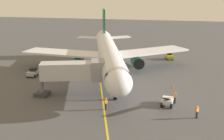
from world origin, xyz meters
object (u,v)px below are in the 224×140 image
object	(u,v)px
airplane	(108,53)
jet_bridge	(78,71)
belt_loader_starboard_side	(167,101)
safety_cone_nose_right	(173,86)
tug_portside	(169,56)
tug_near_nose	(33,73)
ground_crew_wing_walker	(106,104)
ground_crew_marshaller	(197,112)
ground_crew_loader	(175,97)

from	to	relation	value
airplane	jet_bridge	bearing A→B (deg)	82.40
belt_loader_starboard_side	safety_cone_nose_right	xyz separation A→B (m)	(-0.60, -7.73, -0.44)
airplane	safety_cone_nose_right	bearing A→B (deg)	154.47
jet_bridge	tug_portside	distance (m)	30.19
jet_bridge	belt_loader_starboard_side	world-z (taller)	jet_bridge
tug_near_nose	belt_loader_starboard_side	size ratio (longest dim) A/B	0.51
ground_crew_wing_walker	tug_near_nose	distance (m)	20.86
ground_crew_marshaller	airplane	bearing A→B (deg)	-47.35
ground_crew_wing_walker	tug_near_nose	size ratio (longest dim) A/B	0.72
jet_bridge	tug_near_nose	bearing A→B (deg)	-31.39
tug_portside	ground_crew_marshaller	bearing A→B (deg)	97.82
ground_crew_wing_walker	ground_crew_loader	bearing A→B (deg)	-153.89
airplane	safety_cone_nose_right	size ratio (longest dim) A/B	71.53
tug_portside	belt_loader_starboard_side	distance (m)	28.40
ground_crew_marshaller	safety_cone_nose_right	distance (m)	11.45
ground_crew_loader	belt_loader_starboard_side	world-z (taller)	belt_loader_starboard_side
tug_portside	ground_crew_loader	bearing A→B (deg)	93.41
ground_crew_loader	airplane	bearing A→B (deg)	-44.25
ground_crew_loader	tug_near_nose	bearing A→B (deg)	-15.57
ground_crew_wing_walker	jet_bridge	bearing A→B (deg)	-39.98
jet_bridge	ground_crew_marshaller	size ratio (longest dim) A/B	6.66
airplane	tug_near_nose	xyz separation A→B (m)	(13.42, 5.20, -3.30)
airplane	ground_crew_loader	xyz separation A→B (m)	(-12.85, 12.52, -3.12)
ground_crew_loader	jet_bridge	bearing A→B (deg)	-0.55
jet_bridge	ground_crew_marshaller	bearing A→B (deg)	165.28
jet_bridge	ground_crew_loader	world-z (taller)	jet_bridge
airplane	ground_crew_loader	bearing A→B (deg)	135.75
tug_near_nose	safety_cone_nose_right	bearing A→B (deg)	178.40
jet_bridge	ground_crew_wing_walker	distance (m)	7.68
ground_crew_marshaller	tug_near_nose	size ratio (longest dim) A/B	0.72
jet_bridge	tug_portside	world-z (taller)	jet_bridge
airplane	ground_crew_wing_walker	distance (m)	17.66
tug_portside	airplane	bearing A→B (deg)	52.72
airplane	ground_crew_wing_walker	bearing A→B (deg)	102.64
ground_crew_wing_walker	tug_near_nose	world-z (taller)	ground_crew_wing_walker
ground_crew_wing_walker	tug_portside	size ratio (longest dim) A/B	0.67
airplane	ground_crew_wing_walker	size ratio (longest dim) A/B	23.01
ground_crew_loader	tug_portside	xyz separation A→B (m)	(1.62, -27.27, -0.18)
tug_portside	tug_near_nose	bearing A→B (deg)	38.98
ground_crew_marshaller	jet_bridge	bearing A→B (deg)	-14.72
tug_near_nose	jet_bridge	bearing A→B (deg)	148.61
ground_crew_wing_walker	tug_near_nose	bearing A→B (deg)	-34.31
tug_near_nose	tug_portside	world-z (taller)	same
airplane	tug_portside	distance (m)	18.83
ground_crew_loader	ground_crew_wing_walker	bearing A→B (deg)	26.11
airplane	ground_crew_marshaller	size ratio (longest dim) A/B	23.01
jet_bridge	tug_near_nose	world-z (taller)	jet_bridge
safety_cone_nose_right	tug_near_nose	bearing A→B (deg)	-1.60
ground_crew_wing_walker	safety_cone_nose_right	distance (m)	14.00
ground_crew_loader	belt_loader_starboard_side	size ratio (longest dim) A/B	0.37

